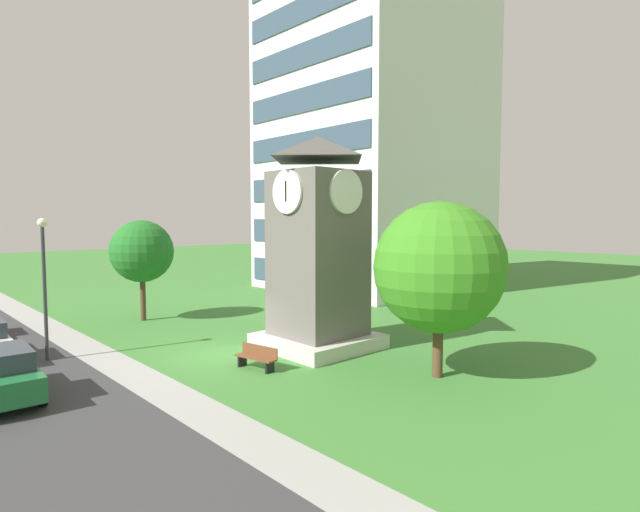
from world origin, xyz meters
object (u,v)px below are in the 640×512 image
Objects in this scene: park_bench at (257,357)px; tree_by_building at (439,267)px; clock_tower at (318,256)px; tree_near_tower at (142,251)px; street_lamp at (44,272)px; parked_car_green at (0,374)px.

park_bench is 7.58m from tree_by_building.
clock_tower is 6.02m from tree_by_building.
tree_near_tower reaches higher than park_bench.
street_lamp is at bearing -122.13° from clock_tower.
park_bench is at bearing -78.43° from clock_tower.
parked_car_green is (-7.84, -12.11, -3.11)m from tree_by_building.
parked_car_green is at bearing -108.44° from park_bench.
tree_near_tower is 17.48m from tree_by_building.
street_lamp reaches higher than parked_car_green.
park_bench is at bearing -140.95° from tree_by_building.
tree_near_tower is 0.89× the size of tree_by_building.
tree_by_building is (5.21, 4.23, 3.51)m from park_bench.
street_lamp is 1.02× the size of tree_near_tower.
tree_near_tower is 1.29× the size of parked_car_green.
parked_car_green is (9.28, -8.60, -3.03)m from tree_near_tower.
clock_tower is 11.13m from street_lamp.
clock_tower reaches higher than tree_by_building.
clock_tower is at bearing -176.69° from tree_by_building.
clock_tower is at bearing 15.92° from tree_near_tower.
park_bench is 0.32× the size of street_lamp.
tree_by_building reaches higher than tree_near_tower.
parked_car_green is at bearing -29.93° from street_lamp.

